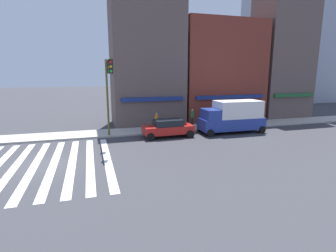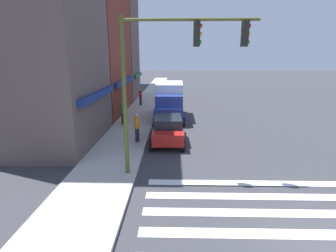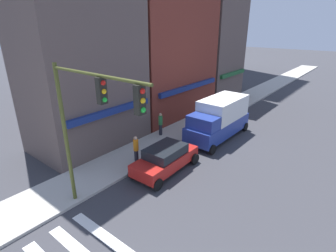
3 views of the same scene
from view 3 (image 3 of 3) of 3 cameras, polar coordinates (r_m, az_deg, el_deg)
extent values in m
cube|color=brown|center=(18.57, -18.66, 17.31)|extent=(7.58, 5.00, 14.52)
cube|color=navy|center=(17.21, -12.12, 3.18)|extent=(6.44, 0.30, 0.40)
cube|color=maroon|center=(24.71, -0.24, 15.63)|extent=(9.75, 5.00, 11.53)
cube|color=navy|center=(23.60, 4.83, 8.48)|extent=(8.29, 0.30, 0.40)
cube|color=brown|center=(31.70, 10.14, 19.83)|extent=(6.52, 5.00, 15.11)
cube|color=#1E592D|center=(30.94, 13.95, 11.01)|extent=(5.54, 0.30, 0.40)
cylinder|color=#474C1E|center=(12.72, -21.32, -2.58)|extent=(0.18, 0.18, 6.77)
cylinder|color=#474C1E|center=(9.64, -15.55, 10.68)|extent=(0.12, 5.34, 0.12)
cube|color=black|center=(9.53, -14.28, 7.45)|extent=(0.32, 0.24, 0.95)
sphere|color=red|center=(9.37, -13.95, 9.10)|extent=(0.18, 0.18, 0.18)
sphere|color=#EAAD14|center=(9.43, -13.79, 7.32)|extent=(0.18, 0.18, 0.18)
sphere|color=green|center=(9.51, -13.63, 5.57)|extent=(0.18, 0.18, 0.18)
cube|color=black|center=(8.16, -6.19, 5.70)|extent=(0.32, 0.24, 0.95)
sphere|color=red|center=(8.00, -5.60, 7.59)|extent=(0.18, 0.18, 0.18)
sphere|color=#EAAD14|center=(8.07, -5.52, 5.52)|extent=(0.18, 0.18, 0.18)
sphere|color=green|center=(8.16, -5.45, 3.49)|extent=(0.18, 0.18, 0.18)
cube|color=#B21E19|center=(15.62, -0.55, -7.52)|extent=(4.44, 1.91, 0.70)
cube|color=black|center=(15.32, -0.55, -5.47)|extent=(2.46, 1.71, 0.55)
cylinder|color=black|center=(15.20, -7.57, -10.13)|extent=(0.68, 0.22, 0.68)
cylinder|color=black|center=(14.13, -2.36, -12.60)|extent=(0.68, 0.22, 0.68)
cylinder|color=black|center=(17.51, 0.90, -5.42)|extent=(0.68, 0.22, 0.68)
cylinder|color=black|center=(16.60, 5.84, -7.15)|extent=(0.68, 0.22, 0.68)
cube|color=navy|center=(20.36, 10.78, -0.18)|extent=(6.23, 2.27, 1.10)
cube|color=silver|center=(20.44, 11.88, 3.85)|extent=(4.37, 2.25, 1.60)
cube|color=navy|center=(18.37, 8.03, 0.95)|extent=(1.76, 2.11, 0.90)
cylinder|color=black|center=(18.96, 3.83, -3.29)|extent=(0.68, 0.22, 0.68)
cylinder|color=black|center=(17.92, 9.61, -5.09)|extent=(0.68, 0.22, 0.68)
cylinder|color=black|center=(23.26, 11.50, 1.08)|extent=(0.68, 0.22, 0.68)
cylinder|color=black|center=(22.43, 16.45, -0.16)|extent=(0.68, 0.22, 0.68)
cylinder|color=#23232D|center=(20.31, -1.62, -0.79)|extent=(0.26, 0.26, 0.85)
cylinder|color=#2D7A3D|center=(20.03, -1.64, 1.26)|extent=(0.32, 0.32, 0.70)
sphere|color=tan|center=(19.88, -1.66, 2.50)|extent=(0.22, 0.22, 0.22)
cylinder|color=#23232D|center=(16.42, -6.90, -6.59)|extent=(0.26, 0.26, 0.85)
cylinder|color=orange|center=(16.08, -7.02, -4.15)|extent=(0.32, 0.32, 0.70)
sphere|color=tan|center=(15.89, -7.09, -2.65)|extent=(0.22, 0.22, 0.22)
cylinder|color=#23232D|center=(26.65, 10.53, 4.30)|extent=(0.26, 0.26, 0.85)
cylinder|color=red|center=(26.44, 10.65, 5.90)|extent=(0.32, 0.32, 0.70)
sphere|color=tan|center=(26.32, 10.71, 6.87)|extent=(0.22, 0.22, 0.22)
camera|label=1|loc=(13.95, 106.46, -17.89)|focal=28.00mm
camera|label=2|loc=(10.29, -77.59, -13.71)|focal=28.00mm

